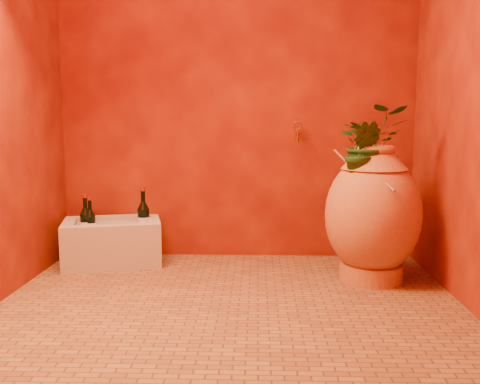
{
  "coord_description": "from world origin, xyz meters",
  "views": [
    {
      "loc": [
        0.15,
        -2.82,
        0.98
      ],
      "look_at": [
        0.04,
        0.35,
        0.55
      ],
      "focal_mm": 40.0,
      "sensor_mm": 36.0,
      "label": 1
    }
  ],
  "objects_px": {
    "amphora": "(373,214)",
    "wine_bottle_a": "(144,219)",
    "stone_basin": "(112,243)",
    "wall_tap": "(297,131)",
    "wine_bottle_c": "(90,225)",
    "wine_bottle_b": "(86,224)"
  },
  "relations": [
    {
      "from": "wine_bottle_c",
      "to": "amphora",
      "type": "bearing_deg",
      "value": -9.84
    },
    {
      "from": "stone_basin",
      "to": "wall_tap",
      "type": "bearing_deg",
      "value": 7.84
    },
    {
      "from": "wine_bottle_c",
      "to": "wine_bottle_a",
      "type": "bearing_deg",
      "value": 18.32
    },
    {
      "from": "wine_bottle_a",
      "to": "wall_tap",
      "type": "xyz_separation_m",
      "value": [
        1.07,
        0.08,
        0.61
      ]
    },
    {
      "from": "wine_bottle_b",
      "to": "wine_bottle_a",
      "type": "bearing_deg",
      "value": 17.09
    },
    {
      "from": "wall_tap",
      "to": "wine_bottle_a",
      "type": "bearing_deg",
      "value": -175.56
    },
    {
      "from": "wall_tap",
      "to": "stone_basin",
      "type": "bearing_deg",
      "value": -172.16
    },
    {
      "from": "amphora",
      "to": "wine_bottle_c",
      "type": "height_order",
      "value": "amphora"
    },
    {
      "from": "wine_bottle_c",
      "to": "wall_tap",
      "type": "height_order",
      "value": "wall_tap"
    },
    {
      "from": "wine_bottle_a",
      "to": "wine_bottle_b",
      "type": "xyz_separation_m",
      "value": [
        -0.37,
        -0.11,
        -0.01
      ]
    },
    {
      "from": "stone_basin",
      "to": "amphora",
      "type": "bearing_deg",
      "value": -11.33
    },
    {
      "from": "amphora",
      "to": "wine_bottle_a",
      "type": "relative_size",
      "value": 2.36
    },
    {
      "from": "wine_bottle_b",
      "to": "wine_bottle_c",
      "type": "relative_size",
      "value": 1.06
    },
    {
      "from": "amphora",
      "to": "stone_basin",
      "type": "height_order",
      "value": "amphora"
    },
    {
      "from": "stone_basin",
      "to": "wine_bottle_c",
      "type": "bearing_deg",
      "value": -171.51
    },
    {
      "from": "amphora",
      "to": "wine_bottle_a",
      "type": "height_order",
      "value": "amphora"
    },
    {
      "from": "wine_bottle_b",
      "to": "wall_tap",
      "type": "relative_size",
      "value": 2.15
    },
    {
      "from": "wine_bottle_c",
      "to": "wall_tap",
      "type": "bearing_deg",
      "value": 7.91
    },
    {
      "from": "stone_basin",
      "to": "wall_tap",
      "type": "distance_m",
      "value": 1.49
    },
    {
      "from": "wine_bottle_b",
      "to": "wine_bottle_c",
      "type": "bearing_deg",
      "value": 2.74
    },
    {
      "from": "stone_basin",
      "to": "wine_bottle_a",
      "type": "relative_size",
      "value": 2.07
    },
    {
      "from": "stone_basin",
      "to": "wine_bottle_b",
      "type": "bearing_deg",
      "value": -172.54
    }
  ]
}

